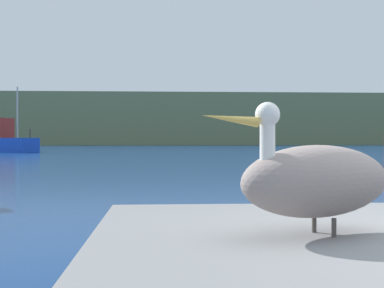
# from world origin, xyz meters

# --- Properties ---
(hillside_backdrop) EXTENTS (140.00, 16.57, 8.03)m
(hillside_backdrop) POSITION_xyz_m (0.00, 81.58, 4.02)
(hillside_backdrop) COLOR #6B7A51
(hillside_backdrop) RESTS_ON ground
(pier_dock) EXTENTS (2.82, 3.06, 0.57)m
(pier_dock) POSITION_xyz_m (-1.24, 0.05, 0.28)
(pier_dock) COLOR gray
(pier_dock) RESTS_ON ground
(pelican) EXTENTS (1.38, 0.93, 0.82)m
(pelican) POSITION_xyz_m (-1.25, 0.05, 0.91)
(pelican) COLOR gray
(pelican) RESTS_ON pier_dock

